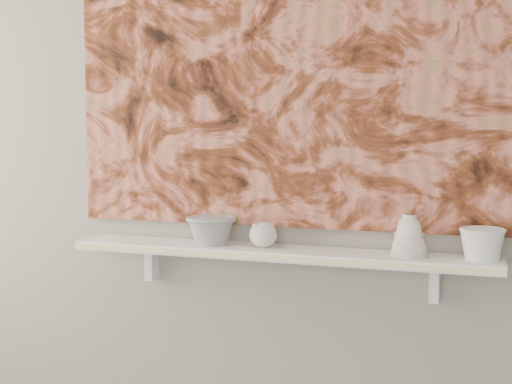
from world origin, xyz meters
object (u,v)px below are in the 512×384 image
at_px(bowl_grey, 211,230).
at_px(bell_vessel, 409,235).
at_px(painting, 286,59).
at_px(cup_cream, 263,235).
at_px(shelf, 278,253).
at_px(bowl_white, 482,244).

height_order(bowl_grey, bell_vessel, bell_vessel).
xyz_separation_m(painting, bell_vessel, (0.42, -0.08, -0.55)).
distance_m(bowl_grey, cup_cream, 0.18).
relative_size(shelf, cup_cream, 15.51).
bearing_deg(painting, cup_cream, -121.81).
height_order(painting, cup_cream, painting).
relative_size(shelf, bell_vessel, 10.97).
relative_size(bowl_grey, cup_cream, 1.86).
xyz_separation_m(painting, cup_cream, (-0.05, -0.08, -0.57)).
bearing_deg(painting, bowl_white, -7.30).
distance_m(bowl_grey, bowl_white, 0.86).
bearing_deg(cup_cream, bowl_white, 0.00).
height_order(shelf, bell_vessel, bell_vessel).
bearing_deg(shelf, cup_cream, 180.00).
bearing_deg(bowl_white, bowl_grey, 180.00).
xyz_separation_m(cup_cream, bell_vessel, (0.47, 0.00, 0.02)).
height_order(cup_cream, bell_vessel, bell_vessel).
bearing_deg(bowl_grey, cup_cream, 0.00).
height_order(bowl_grey, cup_cream, bowl_grey).
height_order(painting, bell_vessel, painting).
bearing_deg(cup_cream, shelf, 0.00).
xyz_separation_m(painting, bowl_grey, (-0.23, -0.08, -0.56)).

